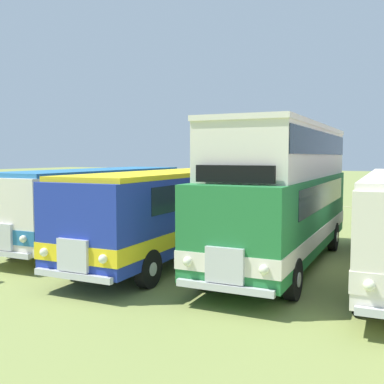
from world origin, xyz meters
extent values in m
plane|color=olive|center=(0.00, 0.00, 0.00)|extent=(200.00, 200.00, 0.00)
cube|color=silver|center=(-9.35, -0.23, 1.70)|extent=(2.91, 9.74, 2.30)
cube|color=teal|center=(-9.35, -0.23, 1.10)|extent=(2.95, 9.78, 0.44)
cube|color=#19232D|center=(-9.36, 0.17, 2.30)|extent=(2.84, 7.34, 0.76)
cube|color=#19232D|center=(-9.14, -4.99, 2.35)|extent=(2.20, 0.19, 0.90)
cube|color=silver|center=(-9.14, -5.10, 1.10)|extent=(0.90, 0.16, 0.80)
cube|color=silver|center=(-9.14, -5.13, 0.60)|extent=(2.30, 0.24, 0.16)
sphere|color=#EAEACC|center=(-8.24, -5.07, 1.10)|extent=(0.22, 0.22, 0.22)
cube|color=teal|center=(-9.35, -0.23, 2.92)|extent=(2.85, 9.33, 0.14)
cylinder|color=black|center=(-8.06, -3.40, 0.52)|extent=(0.32, 1.05, 1.04)
cylinder|color=silver|center=(-7.91, -3.39, 0.52)|extent=(0.04, 0.36, 0.36)
cylinder|color=black|center=(-10.36, -3.50, 0.52)|extent=(0.32, 1.05, 1.04)
cylinder|color=silver|center=(-10.51, -3.50, 0.52)|extent=(0.04, 0.36, 0.36)
cylinder|color=black|center=(-8.33, 2.83, 0.52)|extent=(0.32, 1.05, 1.04)
cylinder|color=silver|center=(-8.18, 2.84, 0.52)|extent=(0.04, 0.36, 0.36)
cylinder|color=black|center=(-10.62, 2.73, 0.52)|extent=(0.32, 1.05, 1.04)
cylinder|color=silver|center=(-10.77, 2.73, 0.52)|extent=(0.04, 0.36, 0.36)
cube|color=#1E339E|center=(-5.61, -0.38, 1.70)|extent=(2.84, 11.49, 2.30)
cube|color=yellow|center=(-5.61, -0.38, 1.10)|extent=(2.88, 11.53, 0.44)
cube|color=#19232D|center=(-5.62, 0.02, 2.30)|extent=(2.80, 9.09, 0.76)
cube|color=#19232D|center=(-5.44, -6.03, 2.35)|extent=(2.20, 0.17, 0.90)
cube|color=silver|center=(-5.43, -6.14, 1.10)|extent=(0.90, 0.15, 0.80)
cube|color=silver|center=(-5.43, -6.17, 0.60)|extent=(2.30, 0.21, 0.16)
sphere|color=#EAEACC|center=(-4.53, -6.12, 1.10)|extent=(0.22, 0.22, 0.22)
sphere|color=#EAEACC|center=(-6.33, -6.18, 1.10)|extent=(0.22, 0.22, 0.22)
cube|color=yellow|center=(-5.61, -0.38, 2.92)|extent=(2.79, 11.09, 0.14)
cylinder|color=black|center=(-4.33, -4.45, 0.52)|extent=(0.31, 1.05, 1.04)
cylinder|color=silver|center=(-4.18, -4.45, 0.52)|extent=(0.03, 0.36, 0.36)
cylinder|color=black|center=(-6.63, -4.52, 0.52)|extent=(0.31, 1.05, 1.04)
cylinder|color=silver|center=(-6.78, -4.53, 0.52)|extent=(0.03, 0.36, 0.36)
cylinder|color=black|center=(-4.58, 3.56, 0.52)|extent=(0.31, 1.05, 1.04)
cylinder|color=silver|center=(-4.43, 3.56, 0.52)|extent=(0.03, 0.36, 0.36)
cylinder|color=black|center=(-6.87, 3.49, 0.52)|extent=(0.31, 1.05, 1.04)
cylinder|color=silver|center=(-7.02, 3.49, 0.52)|extent=(0.03, 0.36, 0.36)
cube|color=#237538|center=(-1.87, -0.39, 1.70)|extent=(2.76, 10.03, 2.30)
cube|color=silver|center=(-1.87, -0.39, 1.10)|extent=(2.80, 10.07, 0.44)
cube|color=#19232D|center=(-1.88, 0.01, 2.30)|extent=(2.72, 7.63, 0.76)
cube|color=#19232D|center=(-1.74, -5.31, 2.35)|extent=(2.20, 0.16, 0.90)
cube|color=silver|center=(-1.74, -5.42, 1.10)|extent=(0.90, 0.14, 0.80)
cube|color=silver|center=(-1.74, -5.45, 0.60)|extent=(2.30, 0.20, 0.16)
sphere|color=#EAEACC|center=(-0.84, -5.41, 1.10)|extent=(0.22, 0.22, 0.22)
sphere|color=#EAEACC|center=(-2.64, -5.46, 1.10)|extent=(0.22, 0.22, 0.22)
cube|color=silver|center=(-1.88, -0.14, 3.60)|extent=(2.63, 9.12, 1.50)
cube|color=silver|center=(-1.88, -0.14, 4.42)|extent=(2.69, 9.23, 0.14)
cube|color=#19232D|center=(-1.88, -0.14, 3.90)|extent=(2.67, 9.02, 0.68)
cube|color=black|center=(-1.76, -4.82, 3.10)|extent=(1.90, 0.17, 0.40)
cylinder|color=black|center=(-0.63, -3.74, 0.52)|extent=(0.31, 1.05, 1.04)
cylinder|color=silver|center=(-0.48, -3.74, 0.52)|extent=(0.03, 0.36, 0.36)
cylinder|color=black|center=(-2.93, -3.80, 0.52)|extent=(0.31, 1.05, 1.04)
cylinder|color=silver|center=(-3.08, -3.81, 0.52)|extent=(0.03, 0.36, 0.36)
cylinder|color=black|center=(-0.80, 2.82, 0.52)|extent=(0.31, 1.05, 1.04)
cylinder|color=silver|center=(-0.65, 2.82, 0.52)|extent=(0.03, 0.36, 0.36)
cylinder|color=black|center=(-3.10, 2.76, 0.52)|extent=(0.31, 1.05, 1.04)
cylinder|color=silver|center=(-3.25, 2.76, 0.52)|extent=(0.03, 0.36, 0.36)
sphere|color=#EAEACC|center=(1.28, -5.66, 1.10)|extent=(0.22, 0.22, 0.22)
cylinder|color=black|center=(0.94, -4.02, 0.52)|extent=(0.34, 1.05, 1.04)
cylinder|color=silver|center=(0.80, -4.02, 0.52)|extent=(0.04, 0.36, 0.36)
cylinder|color=black|center=(0.51, 4.07, 0.52)|extent=(0.34, 1.05, 1.04)
cylinder|color=silver|center=(0.36, 4.06, 0.52)|extent=(0.04, 0.36, 0.36)
cylinder|color=#8C704C|center=(-12.35, 9.57, 0.53)|extent=(0.08, 0.08, 1.05)
cylinder|color=#8C704C|center=(-4.12, 9.57, 0.53)|extent=(0.08, 0.08, 1.05)
cylinder|color=beige|center=(0.00, 9.57, 0.93)|extent=(24.69, 0.03, 0.03)
camera|label=1|loc=(2.11, -14.64, 3.51)|focal=42.91mm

